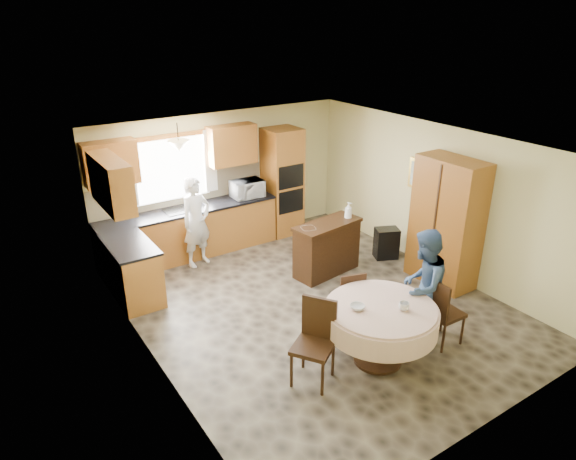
% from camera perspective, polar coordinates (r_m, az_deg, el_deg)
% --- Properties ---
extents(floor, '(5.00, 6.00, 0.01)m').
position_cam_1_polar(floor, '(7.96, 3.02, -8.43)').
color(floor, brown).
rests_on(floor, ground).
extents(ceiling, '(5.00, 6.00, 0.01)m').
position_cam_1_polar(ceiling, '(6.98, 3.45, 9.31)').
color(ceiling, white).
rests_on(ceiling, wall_back).
extents(wall_back, '(5.00, 0.02, 2.50)m').
position_cam_1_polar(wall_back, '(9.79, -7.32, 5.69)').
color(wall_back, '#D2CB86').
rests_on(wall_back, floor).
extents(wall_front, '(5.00, 0.02, 2.50)m').
position_cam_1_polar(wall_front, '(5.57, 22.21, -10.43)').
color(wall_front, '#D2CB86').
rests_on(wall_front, floor).
extents(wall_left, '(0.02, 6.00, 2.50)m').
position_cam_1_polar(wall_left, '(6.35, -15.31, -5.10)').
color(wall_left, '#D2CB86').
rests_on(wall_left, floor).
extents(wall_right, '(0.02, 6.00, 2.50)m').
position_cam_1_polar(wall_right, '(9.01, 16.14, 3.36)').
color(wall_right, '#D2CB86').
rests_on(wall_right, floor).
extents(window, '(1.40, 0.03, 1.10)m').
position_cam_1_polar(window, '(9.30, -12.91, 6.59)').
color(window, white).
rests_on(window, wall_back).
extents(curtain_left, '(0.22, 0.02, 1.15)m').
position_cam_1_polar(curtain_left, '(9.02, -17.26, 5.94)').
color(curtain_left, white).
rests_on(curtain_left, wall_back).
extents(curtain_right, '(0.22, 0.02, 1.15)m').
position_cam_1_polar(curtain_right, '(9.52, -8.60, 7.61)').
color(curtain_right, white).
rests_on(curtain_right, wall_back).
extents(base_cab_back, '(3.30, 0.60, 0.88)m').
position_cam_1_polar(base_cab_back, '(9.50, -10.83, -0.35)').
color(base_cab_back, '#BB7632').
rests_on(base_cab_back, floor).
extents(counter_back, '(3.30, 0.64, 0.04)m').
position_cam_1_polar(counter_back, '(9.32, -11.04, 2.24)').
color(counter_back, black).
rests_on(counter_back, base_cab_back).
extents(base_cab_left, '(0.60, 1.20, 0.88)m').
position_cam_1_polar(base_cab_left, '(8.34, -16.88, -4.47)').
color(base_cab_left, '#BB7632').
rests_on(base_cab_left, floor).
extents(counter_left, '(0.64, 1.20, 0.04)m').
position_cam_1_polar(counter_left, '(8.14, -17.25, -1.60)').
color(counter_left, black).
rests_on(counter_left, base_cab_left).
extents(backsplash, '(3.30, 0.02, 0.55)m').
position_cam_1_polar(backsplash, '(9.49, -11.87, 4.34)').
color(backsplash, beige).
rests_on(backsplash, wall_back).
extents(wall_cab_left, '(0.85, 0.33, 0.72)m').
position_cam_1_polar(wall_cab_left, '(8.79, -19.14, 7.03)').
color(wall_cab_left, '#BD6F2F').
rests_on(wall_cab_left, wall_back).
extents(wall_cab_right, '(0.90, 0.33, 0.72)m').
position_cam_1_polar(wall_cab_right, '(9.54, -6.25, 9.38)').
color(wall_cab_right, '#BD6F2F').
rests_on(wall_cab_right, wall_back).
extents(wall_cab_side, '(0.33, 1.20, 0.72)m').
position_cam_1_polar(wall_cab_side, '(7.76, -19.08, 4.97)').
color(wall_cab_side, '#BD6F2F').
rests_on(wall_cab_side, wall_left).
extents(oven_tower, '(0.66, 0.62, 2.12)m').
position_cam_1_polar(oven_tower, '(10.13, -0.63, 5.35)').
color(oven_tower, '#BB7632').
rests_on(oven_tower, floor).
extents(oven_upper, '(0.56, 0.01, 0.45)m').
position_cam_1_polar(oven_upper, '(9.82, 0.37, 5.94)').
color(oven_upper, black).
rests_on(oven_upper, oven_tower).
extents(oven_lower, '(0.56, 0.01, 0.45)m').
position_cam_1_polar(oven_lower, '(9.98, 0.36, 3.20)').
color(oven_lower, black).
rests_on(oven_lower, oven_tower).
extents(pendant, '(0.36, 0.36, 0.18)m').
position_cam_1_polar(pendant, '(8.73, -12.04, 9.14)').
color(pendant, beige).
rests_on(pendant, ceiling).
extents(sideboard, '(1.27, 0.67, 0.87)m').
position_cam_1_polar(sideboard, '(8.74, 4.32, -2.18)').
color(sideboard, '#34200E').
rests_on(sideboard, floor).
extents(space_heater, '(0.49, 0.43, 0.56)m').
position_cam_1_polar(space_heater, '(9.48, 10.87, -1.44)').
color(space_heater, black).
rests_on(space_heater, floor).
extents(cupboard, '(0.55, 1.10, 2.10)m').
position_cam_1_polar(cupboard, '(8.58, 17.18, 0.81)').
color(cupboard, '#BB7632').
rests_on(cupboard, floor).
extents(dining_table, '(1.42, 1.42, 0.81)m').
position_cam_1_polar(dining_table, '(6.60, 10.25, -9.66)').
color(dining_table, '#34200E').
rests_on(dining_table, floor).
extents(chair_left, '(0.63, 0.63, 1.06)m').
position_cam_1_polar(chair_left, '(6.27, 3.08, -11.76)').
color(chair_left, '#34200E').
rests_on(chair_left, floor).
extents(chair_back, '(0.49, 0.49, 0.91)m').
position_cam_1_polar(chair_back, '(7.25, 6.82, -7.41)').
color(chair_back, '#34200E').
rests_on(chair_back, floor).
extents(chair_right, '(0.43, 0.43, 0.97)m').
position_cam_1_polar(chair_right, '(7.15, 16.66, -8.43)').
color(chair_right, '#34200E').
rests_on(chair_right, floor).
extents(framed_picture, '(0.06, 0.64, 0.53)m').
position_cam_1_polar(framed_picture, '(9.07, 14.81, 5.82)').
color(framed_picture, gold).
rests_on(framed_picture, wall_right).
extents(microwave, '(0.60, 0.41, 0.32)m').
position_cam_1_polar(microwave, '(9.70, -4.56, 4.58)').
color(microwave, silver).
rests_on(microwave, counter_back).
extents(person_sink, '(0.67, 0.53, 1.60)m').
position_cam_1_polar(person_sink, '(9.01, -10.15, 0.87)').
color(person_sink, silver).
rests_on(person_sink, floor).
extents(person_dining, '(0.95, 0.86, 1.59)m').
position_cam_1_polar(person_dining, '(7.11, 14.73, -6.01)').
color(person_dining, '#334C71').
rests_on(person_dining, floor).
extents(bowl_sideboard, '(0.29, 0.29, 0.06)m').
position_cam_1_polar(bowl_sideboard, '(8.33, 2.27, 0.05)').
color(bowl_sideboard, '#B2B2B2').
rests_on(bowl_sideboard, sideboard).
extents(bottle_sideboard, '(0.17, 0.17, 0.33)m').
position_cam_1_polar(bottle_sideboard, '(8.76, 6.71, 2.04)').
color(bottle_sideboard, silver).
rests_on(bottle_sideboard, sideboard).
extents(cup_table, '(0.15, 0.15, 0.10)m').
position_cam_1_polar(cup_table, '(6.46, 12.76, -8.27)').
color(cup_table, '#B2B2B2').
rests_on(cup_table, dining_table).
extents(bowl_table, '(0.19, 0.19, 0.06)m').
position_cam_1_polar(bowl_table, '(6.39, 7.71, -8.49)').
color(bowl_table, '#B2B2B2').
rests_on(bowl_table, dining_table).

